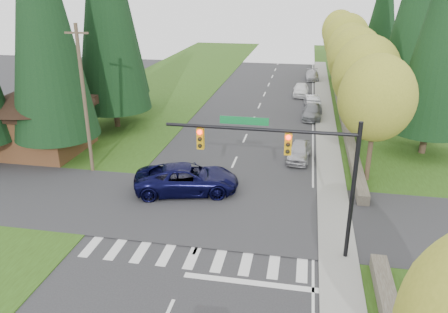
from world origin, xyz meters
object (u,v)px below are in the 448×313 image
(parked_car_a, at_px, (299,151))
(parked_car_b, at_px, (312,112))
(parked_car_d, at_px, (301,90))
(parked_car_e, at_px, (312,75))
(suv_navy, at_px, (187,179))
(parked_car_c, at_px, (312,102))

(parked_car_a, bearing_deg, parked_car_b, 90.15)
(parked_car_b, relative_size, parked_car_d, 1.03)
(parked_car_e, bearing_deg, parked_car_b, -91.45)
(suv_navy, distance_m, parked_car_a, 9.60)
(parked_car_c, xyz_separation_m, parked_car_e, (0.00, 15.31, -0.02))
(parked_car_a, bearing_deg, parked_car_d, 96.02)
(parked_car_e, bearing_deg, suv_navy, -103.16)
(parked_car_c, distance_m, parked_car_d, 5.67)
(suv_navy, distance_m, parked_car_d, 28.15)
(parked_car_c, xyz_separation_m, parked_car_d, (-1.34, 5.51, 0.08))
(parked_car_b, height_order, parked_car_e, parked_car_b)
(parked_car_a, distance_m, parked_car_e, 30.41)
(suv_navy, bearing_deg, parked_car_b, -37.13)
(parked_car_a, relative_size, parked_car_c, 0.99)
(parked_car_d, relative_size, parked_car_e, 0.98)
(suv_navy, relative_size, parked_car_d, 1.50)
(parked_car_d, bearing_deg, parked_car_a, -88.33)
(parked_car_c, bearing_deg, parked_car_e, 82.54)
(parked_car_d, bearing_deg, parked_car_c, -75.75)
(suv_navy, relative_size, parked_car_e, 1.47)
(suv_navy, height_order, parked_car_b, suv_navy)
(parked_car_a, xyz_separation_m, parked_car_b, (0.96, 11.37, -0.03))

